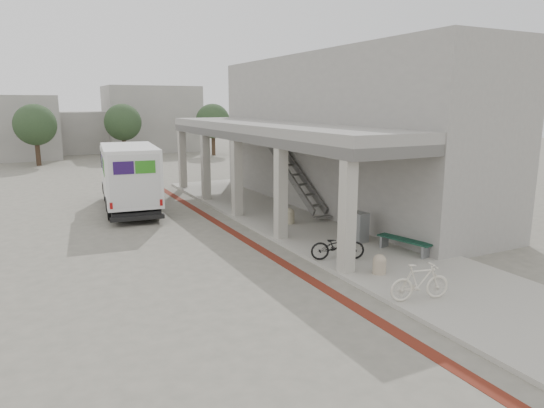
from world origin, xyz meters
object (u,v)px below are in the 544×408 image
bench (404,243)px  bicycle_black (338,246)px  fedex_truck (129,175)px  utility_cabinet (358,227)px  bicycle_cream (420,282)px

bench → bicycle_black: bearing=157.0°
fedex_truck → utility_cabinet: fedex_truck is taller
bench → bicycle_cream: size_ratio=1.23×
fedex_truck → bicycle_black: 11.68m
fedex_truck → bench: 13.04m
utility_cabinet → bicycle_cream: utility_cabinet is taller
fedex_truck → bench: bearing=-53.7°
bicycle_black → fedex_truck: bearing=42.6°
bench → utility_cabinet: (-0.54, 1.73, 0.20)m
bicycle_black → bicycle_cream: bicycle_cream is taller
bench → bicycle_cream: (-2.34, -3.15, 0.15)m
fedex_truck → bench: size_ratio=3.78×
fedex_truck → bicycle_black: bearing=-62.8°
bench → bicycle_cream: bearing=-140.6°
fedex_truck → bicycle_cream: 15.02m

